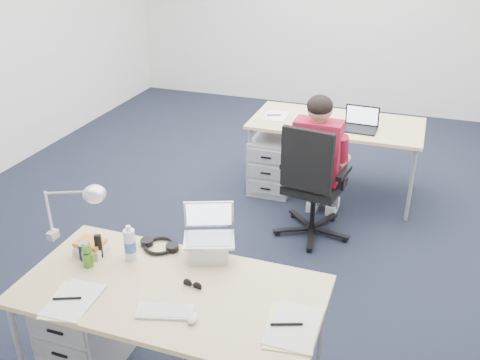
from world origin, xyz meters
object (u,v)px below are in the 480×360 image
object	(u,v)px
headphones	(159,245)
water_bottle	(130,243)
seated_person	(319,162)
drawer_pedestal_far	(273,163)
cordless_phone	(99,246)
silver_laptop	(209,234)
far_cup	(362,113)
office_chair	(312,205)
wireless_keyboard	(165,311)
sunglasses	(192,285)
computer_mouse	(193,318)
desk_far	(336,127)
drawer_pedestal_near	(87,326)
can_koozie	(85,250)
bear_figurine	(87,255)
desk_lamp	(67,211)
desk_near	(171,296)
book_stack	(91,247)
dark_laptop	(360,119)

from	to	relation	value
headphones	water_bottle	distance (m)	0.20
seated_person	water_bottle	size ratio (longest dim) A/B	5.75
drawer_pedestal_far	cordless_phone	xyz separation A→B (m)	(-0.31, -2.53, 0.53)
silver_laptop	far_cup	xyz separation A→B (m)	(0.50, 2.68, -0.11)
office_chair	wireless_keyboard	xyz separation A→B (m)	(-0.30, -2.10, 0.44)
silver_laptop	sunglasses	world-z (taller)	silver_laptop
water_bottle	computer_mouse	bearing A→B (deg)	-33.88
desk_far	office_chair	distance (m)	0.97
cordless_phone	sunglasses	size ratio (longest dim) A/B	1.29
drawer_pedestal_near	sunglasses	bearing A→B (deg)	1.50
seated_person	far_cup	bearing A→B (deg)	78.30
seated_person	drawer_pedestal_near	xyz separation A→B (m)	(-0.96, -2.06, -0.34)
desk_far	can_koozie	distance (m)	2.88
headphones	bear_figurine	xyz separation A→B (m)	(-0.29, -0.29, 0.05)
desk_far	headphones	world-z (taller)	headphones
desk_far	headphones	bearing A→B (deg)	-103.69
computer_mouse	bear_figurine	bearing A→B (deg)	154.86
headphones	water_bottle	size ratio (longest dim) A/B	1.15
desk_lamp	drawer_pedestal_far	bearing A→B (deg)	73.91
desk_far	water_bottle	world-z (taller)	water_bottle
silver_laptop	desk_lamp	world-z (taller)	desk_lamp
desk_near	desk_far	size ratio (longest dim) A/B	1.00
desk_far	book_stack	size ratio (longest dim) A/B	9.35
drawer_pedestal_near	desk_lamp	bearing A→B (deg)	131.59
wireless_keyboard	sunglasses	bearing A→B (deg)	62.66
office_chair	desk_far	bearing A→B (deg)	97.48
book_stack	computer_mouse	bearing A→B (deg)	-23.31
desk_near	drawer_pedestal_far	size ratio (longest dim) A/B	2.91
computer_mouse	bear_figurine	distance (m)	0.76
silver_laptop	sunglasses	xyz separation A→B (m)	(0.02, -0.29, -0.14)
can_koozie	far_cup	distance (m)	3.16
silver_laptop	cordless_phone	xyz separation A→B (m)	(-0.59, -0.21, -0.08)
can_koozie	desk_lamp	xyz separation A→B (m)	(-0.17, 0.11, 0.16)
book_stack	desk_lamp	world-z (taller)	desk_lamp
cordless_phone	desk_near	bearing A→B (deg)	-39.43
bear_figurine	office_chair	bearing A→B (deg)	75.43
seated_person	can_koozie	bearing A→B (deg)	-113.82
bear_figurine	desk_near	bearing A→B (deg)	6.66
sunglasses	far_cup	xyz separation A→B (m)	(0.48, 2.97, 0.03)
sunglasses	desk_lamp	xyz separation A→B (m)	(-0.85, 0.15, 0.20)
desk_far	silver_laptop	size ratio (longest dim) A/B	5.32
office_chair	computer_mouse	world-z (taller)	office_chair
office_chair	far_cup	world-z (taller)	office_chair
can_koozie	water_bottle	xyz separation A→B (m)	(0.25, 0.08, 0.05)
desk_near	drawer_pedestal_far	xyz separation A→B (m)	(-0.19, 2.66, -0.41)
water_bottle	dark_laptop	distance (m)	2.65
desk_far	computer_mouse	size ratio (longest dim) A/B	19.61
drawer_pedestal_far	sunglasses	xyz separation A→B (m)	(0.30, -2.61, 0.47)
desk_near	far_cup	bearing A→B (deg)	79.14
wireless_keyboard	office_chair	bearing A→B (deg)	66.01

